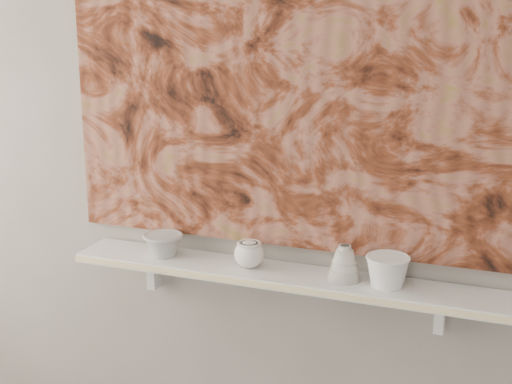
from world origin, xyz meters
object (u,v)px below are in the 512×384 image
at_px(shelf, 281,276).
at_px(cup_cream, 249,254).
at_px(painting, 291,74).
at_px(bowl_grey, 163,244).
at_px(bell_vessel, 344,263).
at_px(bowl_white, 387,271).

distance_m(shelf, cup_cream, 0.12).
distance_m(painting, bowl_grey, 0.71).
height_order(painting, bell_vessel, painting).
xyz_separation_m(painting, bell_vessel, (0.20, -0.08, -0.55)).
relative_size(shelf, bell_vessel, 12.51).
xyz_separation_m(shelf, bell_vessel, (0.20, 0.00, 0.07)).
distance_m(shelf, bowl_grey, 0.42).
bearing_deg(bowl_white, bell_vessel, 180.00).
relative_size(bowl_grey, cup_cream, 1.40).
xyz_separation_m(cup_cream, bowl_white, (0.44, 0.00, 0.00)).
height_order(bowl_grey, bell_vessel, bell_vessel).
xyz_separation_m(painting, bowl_grey, (-0.42, -0.08, -0.57)).
bearing_deg(shelf, bell_vessel, 0.00).
height_order(cup_cream, bowl_white, bowl_white).
height_order(shelf, bell_vessel, bell_vessel).
bearing_deg(shelf, bowl_grey, 180.00).
relative_size(painting, cup_cream, 15.59).
bearing_deg(painting, shelf, -90.00).
bearing_deg(painting, cup_cream, -143.07).
relative_size(bell_vessel, bowl_white, 0.85).
xyz_separation_m(shelf, bowl_grey, (-0.42, 0.00, 0.05)).
height_order(shelf, cup_cream, cup_cream).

